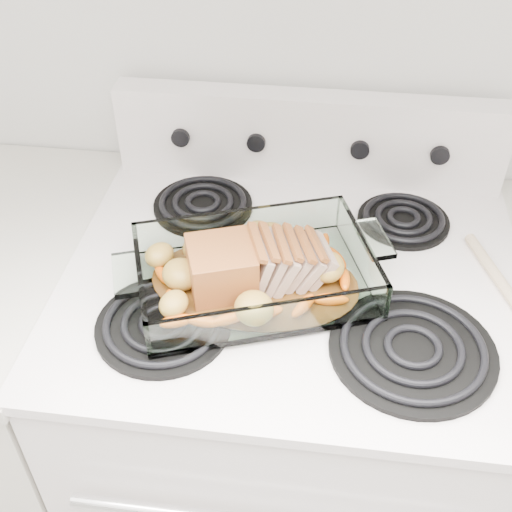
# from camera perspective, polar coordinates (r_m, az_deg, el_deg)

# --- Properties ---
(electric_range) EXTENTS (0.78, 0.70, 1.12)m
(electric_range) POSITION_cam_1_polar(r_m,az_deg,el_deg) (1.44, 2.70, -14.82)
(electric_range) COLOR white
(electric_range) RESTS_ON ground
(baking_dish) EXTENTS (0.37, 0.24, 0.07)m
(baking_dish) POSITION_cam_1_polar(r_m,az_deg,el_deg) (1.04, -0.14, -1.92)
(baking_dish) COLOR silver
(baking_dish) RESTS_ON electric_range
(pork_roast) EXTENTS (0.23, 0.10, 0.08)m
(pork_roast) POSITION_cam_1_polar(r_m,az_deg,el_deg) (1.02, -0.92, -0.70)
(pork_roast) COLOR #93592C
(pork_roast) RESTS_ON baking_dish
(roast_vegetables) EXTENTS (0.35, 0.19, 0.04)m
(roast_vegetables) POSITION_cam_1_polar(r_m,az_deg,el_deg) (1.06, -0.10, -0.29)
(roast_vegetables) COLOR #F26600
(roast_vegetables) RESTS_ON baking_dish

